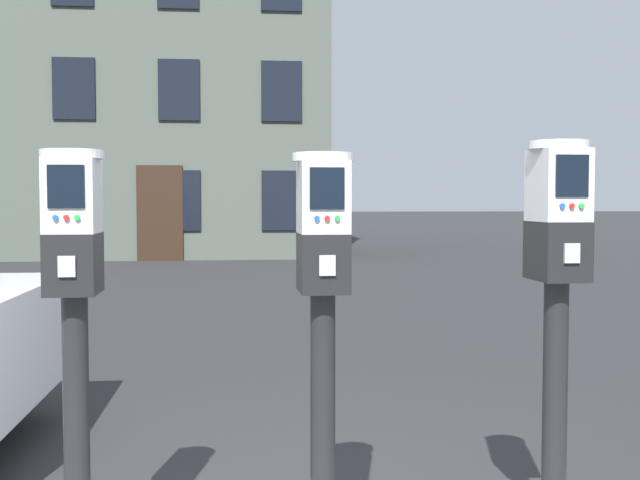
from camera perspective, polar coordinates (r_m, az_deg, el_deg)
The scene contains 4 objects.
parking_meter_near_kerb at distance 2.90m, azimuth -17.08°, elevation -2.46°, with size 0.22×0.25×1.40m.
parking_meter_twin_adjacent at distance 2.86m, azimuth 0.21°, elevation -2.48°, with size 0.22×0.25×1.39m.
parking_meter_end_of_row at distance 3.07m, azimuth 16.50°, elevation -1.60°, with size 0.22×0.25×1.44m.
townhouse_orange_brick at distance 21.00m, azimuth -12.59°, elevation 12.39°, with size 8.97×5.50×9.66m.
Camera 1 is at (-0.05, -3.02, 1.37)m, focal length 45.03 mm.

